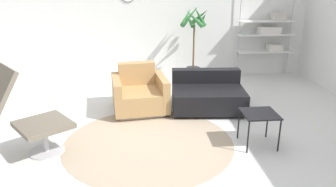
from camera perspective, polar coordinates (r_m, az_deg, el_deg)
The scene contains 9 objects.
ground_plane at distance 4.75m, azimuth -0.31°, elevation -6.64°, with size 12.00×12.00×0.00m, color silver.
wall_back at distance 7.21m, azimuth -2.39°, elevation 13.85°, with size 12.00×0.09×2.80m.
round_rug at distance 4.45m, azimuth -3.41°, elevation -8.48°, with size 2.28×2.28×0.01m.
lounge_chair at distance 4.10m, azimuth -26.92°, elevation -1.86°, with size 1.28×1.15×1.27m.
armchair_red at distance 5.42m, azimuth -5.01°, elevation -0.18°, with size 0.95×0.94×0.75m.
couch_low at distance 5.53m, azimuth 6.89°, elevation -0.37°, with size 1.24×0.98×0.61m.
side_table at distance 4.39m, azimuth 15.64°, elevation -3.84°, with size 0.44×0.44×0.45m.
potted_plant at distance 6.90m, azimuth 4.53°, elevation 8.41°, with size 0.64×0.59×1.61m.
shelf_unit at distance 7.59m, azimuth 17.37°, elevation 9.99°, with size 1.23×0.28×2.04m.
Camera 1 is at (-0.36, -4.26, 2.07)m, focal length 35.00 mm.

